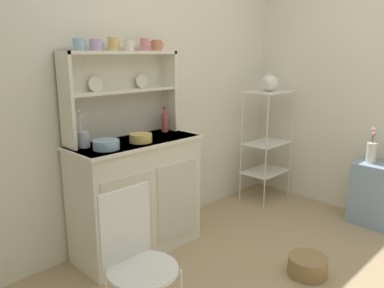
{
  "coord_description": "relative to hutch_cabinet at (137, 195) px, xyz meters",
  "views": [
    {
      "loc": [
        -1.97,
        -0.85,
        1.51
      ],
      "look_at": [
        0.01,
        1.12,
        0.84
      ],
      "focal_mm": 35.44,
      "sensor_mm": 36.0,
      "label": 1
    }
  ],
  "objects": [
    {
      "name": "side_shelf_blue",
      "position": [
        1.78,
        -1.18,
        -0.17
      ],
      "size": [
        0.28,
        0.48,
        0.56
      ],
      "primitive_type": "cube",
      "color": "#849EBC",
      "rests_on": "ground"
    },
    {
      "name": "bakers_rack",
      "position": [
        1.61,
        -0.08,
        0.24
      ],
      "size": [
        0.48,
        0.32,
        1.14
      ],
      "color": "silver",
      "rests_on": "ground"
    },
    {
      "name": "cup_terracotta_5",
      "position": [
        0.33,
        0.12,
        1.11
      ],
      "size": [
        0.1,
        0.08,
        0.08
      ],
      "color": "#C67556",
      "rests_on": "hutch_shelf_unit"
    },
    {
      "name": "bowl_mixing_large",
      "position": [
        -0.29,
        -0.07,
        0.46
      ],
      "size": [
        0.18,
        0.18,
        0.06
      ],
      "primitive_type": "cylinder",
      "color": "#8EB2D1",
      "rests_on": "hutch_cabinet"
    },
    {
      "name": "cup_sky_0",
      "position": [
        -0.33,
        0.12,
        1.11
      ],
      "size": [
        0.09,
        0.07,
        0.08
      ],
      "color": "#8EB2D1",
      "rests_on": "hutch_shelf_unit"
    },
    {
      "name": "cup_gold_2",
      "position": [
        -0.07,
        0.12,
        1.12
      ],
      "size": [
        0.08,
        0.07,
        0.09
      ],
      "color": "#DBB760",
      "rests_on": "hutch_shelf_unit"
    },
    {
      "name": "bowl_floral_medium",
      "position": [
        -0.0,
        -0.07,
        0.46
      ],
      "size": [
        0.16,
        0.16,
        0.06
      ],
      "primitive_type": "cylinder",
      "color": "#DBB760",
      "rests_on": "hutch_cabinet"
    },
    {
      "name": "floor_basket",
      "position": [
        0.62,
        -1.12,
        -0.39
      ],
      "size": [
        0.27,
        0.27,
        0.13
      ],
      "primitive_type": "cylinder",
      "color": "#93754C",
      "rests_on": "ground"
    },
    {
      "name": "utensil_jar",
      "position": [
        -0.37,
        0.08,
        0.49
      ],
      "size": [
        0.08,
        0.08,
        0.25
      ],
      "color": "#B2B7C6",
      "rests_on": "hutch_cabinet"
    },
    {
      "name": "cup_rose_4",
      "position": [
        0.21,
        0.12,
        1.12
      ],
      "size": [
        0.08,
        0.07,
        0.09
      ],
      "color": "#D17A84",
      "rests_on": "hutch_shelf_unit"
    },
    {
      "name": "flower_vase",
      "position": [
        1.78,
        -1.06,
        0.22
      ],
      "size": [
        0.08,
        0.08,
        0.32
      ],
      "color": "silver",
      "rests_on": "side_shelf_blue"
    },
    {
      "name": "wire_chair",
      "position": [
        -0.6,
        -0.79,
        0.06
      ],
      "size": [
        0.36,
        0.36,
        0.85
      ],
      "rotation": [
        0.0,
        0.0,
        0.13
      ],
      "color": "white",
      "rests_on": "ground"
    },
    {
      "name": "wall_back",
      "position": [
        0.34,
        0.26,
        0.8
      ],
      "size": [
        3.84,
        0.05,
        2.5
      ],
      "primitive_type": "cube",
      "color": "silver",
      "rests_on": "ground"
    },
    {
      "name": "cup_cream_3",
      "position": [
        0.07,
        0.12,
        1.11
      ],
      "size": [
        0.09,
        0.07,
        0.08
      ],
      "color": "silver",
      "rests_on": "hutch_shelf_unit"
    },
    {
      "name": "cup_lilac_1",
      "position": [
        -0.21,
        0.12,
        1.11
      ],
      "size": [
        0.1,
        0.08,
        0.08
      ],
      "color": "#B79ECC",
      "rests_on": "hutch_shelf_unit"
    },
    {
      "name": "jam_bottle",
      "position": [
        0.37,
        0.09,
        0.51
      ],
      "size": [
        0.05,
        0.05,
        0.2
      ],
      "color": "#B74C47",
      "rests_on": "hutch_cabinet"
    },
    {
      "name": "hutch_cabinet",
      "position": [
        0.0,
        0.0,
        0.0
      ],
      "size": [
        1.0,
        0.45,
        0.88
      ],
      "color": "silver",
      "rests_on": "ground"
    },
    {
      "name": "hutch_shelf_unit",
      "position": [
        -0.0,
        0.16,
        0.81
      ],
      "size": [
        0.93,
        0.18,
        0.64
      ],
      "color": "silver",
      "rests_on": "hutch_cabinet"
    },
    {
      "name": "porcelain_teapot",
      "position": [
        1.61,
        -0.08,
        0.76
      ],
      "size": [
        0.25,
        0.16,
        0.19
      ],
      "color": "white",
      "rests_on": "bakers_rack"
    }
  ]
}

